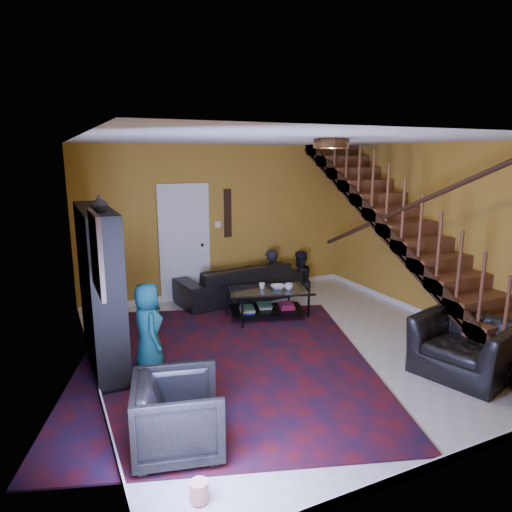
{
  "coord_description": "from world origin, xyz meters",
  "views": [
    {
      "loc": [
        -2.97,
        -5.17,
        2.62
      ],
      "look_at": [
        -0.36,
        0.4,
        1.25
      ],
      "focal_mm": 32.0,
      "sensor_mm": 36.0,
      "label": 1
    }
  ],
  "objects": [
    {
      "name": "bowl",
      "position": [
        0.4,
        1.17,
        0.5
      ],
      "size": [
        0.3,
        0.3,
        0.06
      ],
      "primitive_type": "imported",
      "rotation": [
        0.0,
        0.0,
        -0.35
      ],
      "color": "#999999",
      "rests_on": "coffee_table"
    },
    {
      "name": "cup_a",
      "position": [
        0.53,
        1.05,
        0.53
      ],
      "size": [
        0.17,
        0.17,
        0.1
      ],
      "primitive_type": "imported",
      "rotation": [
        0.0,
        0.0,
        -0.38
      ],
      "color": "#999999",
      "rests_on": "coffee_table"
    },
    {
      "name": "popcorn_bucket",
      "position": [
        -2.09,
        -2.25,
        0.1
      ],
      "size": [
        0.15,
        0.15,
        0.16
      ],
      "primitive_type": "cylinder",
      "rotation": [
        0.0,
        0.0,
        -0.05
      ],
      "color": "red",
      "rests_on": "rug"
    },
    {
      "name": "sofa",
      "position": [
        0.19,
        2.3,
        0.33
      ],
      "size": [
        2.36,
        1.12,
        0.66
      ],
      "primitive_type": "imported",
      "rotation": [
        0.0,
        0.0,
        3.25
      ],
      "color": "black",
      "rests_on": "floor"
    },
    {
      "name": "person_adult_b",
      "position": [
        1.5,
        2.35,
        0.17
      ],
      "size": [
        0.65,
        0.54,
        1.23
      ],
      "primitive_type": "imported",
      "rotation": [
        0.0,
        0.0,
        3.27
      ],
      "color": "black",
      "rests_on": "sofa"
    },
    {
      "name": "coffee_table",
      "position": [
        0.23,
        1.22,
        0.27
      ],
      "size": [
        1.4,
        1.06,
        0.47
      ],
      "rotation": [
        0.0,
        0.0,
        -0.3
      ],
      "color": "black",
      "rests_on": "floor"
    },
    {
      "name": "armchair_left",
      "position": [
        -2.05,
        -1.58,
        0.36
      ],
      "size": [
        0.94,
        0.93,
        0.72
      ],
      "primitive_type": "imported",
      "rotation": [
        0.0,
        0.0,
        1.33
      ],
      "color": "black",
      "rests_on": "floor"
    },
    {
      "name": "room",
      "position": [
        -1.33,
        1.33,
        0.05
      ],
      "size": [
        5.5,
        5.5,
        5.5
      ],
      "color": "#AE7A26",
      "rests_on": "ground"
    },
    {
      "name": "door",
      "position": [
        -0.7,
        2.73,
        1.02
      ],
      "size": [
        0.82,
        0.05,
        2.05
      ],
      "primitive_type": "cube",
      "color": "silver",
      "rests_on": "floor"
    },
    {
      "name": "person_adult_a",
      "position": [
        0.86,
        2.35,
        0.21
      ],
      "size": [
        0.49,
        0.33,
        1.32
      ],
      "primitive_type": "imported",
      "rotation": [
        0.0,
        0.0,
        3.16
      ],
      "color": "black",
      "rests_on": "sofa"
    },
    {
      "name": "floor",
      "position": [
        0.0,
        0.0,
        0.0
      ],
      "size": [
        5.5,
        5.5,
        0.0
      ],
      "primitive_type": "plane",
      "color": "beige",
      "rests_on": "ground"
    },
    {
      "name": "rug",
      "position": [
        -1.05,
        -0.1,
        0.01
      ],
      "size": [
        4.78,
        5.11,
        0.02
      ],
      "primitive_type": "cube",
      "rotation": [
        0.0,
        0.0,
        -0.32
      ],
      "color": "#470C11",
      "rests_on": "floor"
    },
    {
      "name": "ceiling_fixture",
      "position": [
        0.0,
        -0.8,
        2.74
      ],
      "size": [
        0.4,
        0.4,
        0.1
      ],
      "primitive_type": "cylinder",
      "color": "#3F2814",
      "rests_on": "room"
    },
    {
      "name": "wall_hanging",
      "position": [
        0.15,
        2.73,
        1.55
      ],
      "size": [
        0.14,
        0.03,
        0.9
      ],
      "primitive_type": "cube",
      "color": "black",
      "rests_on": "room"
    },
    {
      "name": "armchair_right",
      "position": [
        1.5,
        -1.59,
        0.35
      ],
      "size": [
        1.21,
        1.3,
        0.7
      ],
      "primitive_type": "imported",
      "rotation": [
        0.0,
        0.0,
        -1.28
      ],
      "color": "black",
      "rests_on": "floor"
    },
    {
      "name": "person_child",
      "position": [
        -1.95,
        0.08,
        0.57
      ],
      "size": [
        0.37,
        0.56,
        1.14
      ],
      "primitive_type": "imported",
      "rotation": [
        0.0,
        0.0,
        1.57
      ],
      "color": "#164C55",
      "rests_on": "armchair_left"
    },
    {
      "name": "cup_b",
      "position": [
        0.17,
        1.29,
        0.52
      ],
      "size": [
        0.12,
        0.12,
        0.09
      ],
      "primitive_type": "imported",
      "rotation": [
        0.0,
        0.0,
        0.28
      ],
      "color": "#999999",
      "rests_on": "coffee_table"
    },
    {
      "name": "staircase",
      "position": [
        2.12,
        -0.0,
        1.4
      ],
      "size": [
        0.95,
        5.02,
        3.18
      ],
      "color": "brown",
      "rests_on": "floor"
    },
    {
      "name": "bookshelf",
      "position": [
        -2.4,
        0.6,
        0.96
      ],
      "size": [
        0.35,
        1.8,
        2.0
      ],
      "color": "black",
      "rests_on": "floor"
    },
    {
      "name": "vase",
      "position": [
        -2.41,
        0.1,
        2.1
      ],
      "size": [
        0.18,
        0.18,
        0.19
      ],
      "primitive_type": "imported",
      "color": "#999999",
      "rests_on": "bookshelf"
    },
    {
      "name": "framed_picture",
      "position": [
        -2.57,
        -0.9,
        1.75
      ],
      "size": [
        0.04,
        0.74,
        0.74
      ],
      "primitive_type": "cube",
      "color": "maroon",
      "rests_on": "room"
    }
  ]
}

